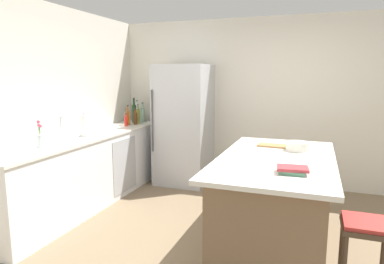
{
  "coord_description": "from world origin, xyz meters",
  "views": [
    {
      "loc": [
        0.72,
        -3.2,
        1.71
      ],
      "look_at": [
        -0.75,
        0.87,
        1.0
      ],
      "focal_mm": 31.99,
      "sensor_mm": 36.0,
      "label": 1
    }
  ],
  "objects": [
    {
      "name": "soda_bottle",
      "position": [
        -2.17,
        2.0,
        1.07
      ],
      "size": [
        0.08,
        0.08,
        0.36
      ],
      "color": "silver",
      "rests_on": "counter_run_left"
    },
    {
      "name": "flower_vase",
      "position": [
        -2.08,
        -0.33,
        1.03
      ],
      "size": [
        0.08,
        0.08,
        0.3
      ],
      "color": "silver",
      "rests_on": "counter_run_left"
    },
    {
      "name": "wall_rear",
      "position": [
        0.0,
        2.25,
        1.3
      ],
      "size": [
        6.0,
        0.1,
        2.6
      ],
      "primitive_type": "cube",
      "color": "silver",
      "rests_on": "ground_plane"
    },
    {
      "name": "cutting_board",
      "position": [
        0.29,
        0.67,
        0.93
      ],
      "size": [
        0.35,
        0.2,
        0.02
      ],
      "color": "#9E7042",
      "rests_on": "kitchen_island"
    },
    {
      "name": "sink_faucet",
      "position": [
        -2.14,
        0.1,
        1.09
      ],
      "size": [
        0.15,
        0.05,
        0.3
      ],
      "color": "silver",
      "rests_on": "counter_run_left"
    },
    {
      "name": "paper_towel_roll",
      "position": [
        -2.1,
        0.45,
        1.07
      ],
      "size": [
        0.14,
        0.14,
        0.31
      ],
      "color": "gray",
      "rests_on": "counter_run_left"
    },
    {
      "name": "counter_run_left",
      "position": [
        -2.1,
        0.53,
        0.47
      ],
      "size": [
        0.64,
        3.18,
        0.94
      ],
      "color": "white",
      "rests_on": "ground_plane"
    },
    {
      "name": "whiskey_bottle",
      "position": [
        -2.08,
        1.53,
        1.06
      ],
      "size": [
        0.08,
        0.08,
        0.32
      ],
      "color": "brown",
      "rests_on": "counter_run_left"
    },
    {
      "name": "cookbook_stack",
      "position": [
        0.57,
        -0.38,
        0.95
      ],
      "size": [
        0.27,
        0.2,
        0.06
      ],
      "color": "#4C7F60",
      "rests_on": "kitchen_island"
    },
    {
      "name": "olive_oil_bottle",
      "position": [
        -2.0,
        1.72,
        1.06
      ],
      "size": [
        0.06,
        0.06,
        0.32
      ],
      "color": "olive",
      "rests_on": "counter_run_left"
    },
    {
      "name": "hot_sauce_bottle",
      "position": [
        -2.05,
        1.43,
        1.02
      ],
      "size": [
        0.06,
        0.06,
        0.2
      ],
      "color": "red",
      "rests_on": "counter_run_left"
    },
    {
      "name": "mixing_bowl",
      "position": [
        0.57,
        0.53,
        0.97
      ],
      "size": [
        0.25,
        0.25,
        0.1
      ],
      "color": "silver",
      "rests_on": "kitchen_island"
    },
    {
      "name": "ground_plane",
      "position": [
        0.0,
        0.0,
        0.0
      ],
      "size": [
        7.2,
        7.2,
        0.0
      ],
      "primitive_type": "plane",
      "color": "#7A664C"
    },
    {
      "name": "refrigerator",
      "position": [
        -1.24,
        1.83,
        0.94
      ],
      "size": [
        0.8,
        0.78,
        1.88
      ],
      "color": "#B7BABF",
      "rests_on": "ground_plane"
    },
    {
      "name": "kitchen_island",
      "position": [
        0.39,
        0.15,
        0.47
      ],
      "size": [
        1.09,
        1.99,
        0.93
      ],
      "color": "#7A6047",
      "rests_on": "ground_plane"
    },
    {
      "name": "syrup_bottle",
      "position": [
        -2.0,
        1.62,
        1.04
      ],
      "size": [
        0.07,
        0.07,
        0.26
      ],
      "color": "#5B3319",
      "rests_on": "counter_run_left"
    },
    {
      "name": "wine_bottle",
      "position": [
        -2.12,
        1.81,
        1.1
      ],
      "size": [
        0.07,
        0.07,
        0.41
      ],
      "color": "#19381E",
      "rests_on": "counter_run_left"
    },
    {
      "name": "bar_stool",
      "position": [
        1.13,
        -0.5,
        0.53
      ],
      "size": [
        0.36,
        0.36,
        0.65
      ],
      "color": "#473828",
      "rests_on": "ground_plane"
    },
    {
      "name": "wall_left",
      "position": [
        -2.45,
        0.0,
        1.3
      ],
      "size": [
        0.1,
        6.0,
        2.6
      ],
      "primitive_type": "cube",
      "color": "silver",
      "rests_on": "ground_plane"
    },
    {
      "name": "gin_bottle",
      "position": [
        -2.02,
        1.91,
        1.07
      ],
      "size": [
        0.07,
        0.07,
        0.33
      ],
      "color": "#8CB79E",
      "rests_on": "counter_run_left"
    }
  ]
}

